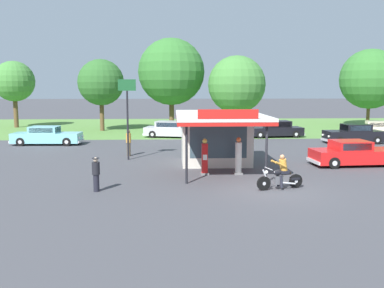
# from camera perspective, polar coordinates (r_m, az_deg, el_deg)

# --- Properties ---
(ground_plane) EXTENTS (300.00, 300.00, 0.00)m
(ground_plane) POSITION_cam_1_polar(r_m,az_deg,el_deg) (19.20, 10.59, -6.04)
(ground_plane) COLOR #424247
(grass_verge_strip) EXTENTS (120.00, 24.00, 0.01)m
(grass_verge_strip) POSITION_cam_1_polar(r_m,az_deg,el_deg) (48.55, 2.58, 2.45)
(grass_verge_strip) COLOR #56843D
(grass_verge_strip) RESTS_ON ground
(service_station_kiosk) EXTENTS (4.72, 7.76, 3.56)m
(service_station_kiosk) POSITION_cam_1_polar(r_m,az_deg,el_deg) (24.42, 3.36, 1.38)
(service_station_kiosk) COLOR beige
(service_station_kiosk) RESTS_ON ground
(gas_pump_nearside) EXTENTS (0.44, 0.44, 1.91)m
(gas_pump_nearside) POSITION_cam_1_polar(r_m,az_deg,el_deg) (21.64, 1.77, -1.98)
(gas_pump_nearside) COLOR slate
(gas_pump_nearside) RESTS_ON ground
(gas_pump_offside) EXTENTS (0.44, 0.44, 1.97)m
(gas_pump_offside) POSITION_cam_1_polar(r_m,az_deg,el_deg) (21.84, 6.44, -1.86)
(gas_pump_offside) COLOR slate
(gas_pump_offside) RESTS_ON ground
(motorcycle_with_rider) EXTENTS (2.21, 0.82, 1.58)m
(motorcycle_with_rider) POSITION_cam_1_polar(r_m,az_deg,el_deg) (19.00, 12.21, -4.20)
(motorcycle_with_rider) COLOR black
(motorcycle_with_rider) RESTS_ON ground
(featured_classic_sedan) EXTENTS (5.34, 2.28, 1.47)m
(featured_classic_sedan) POSITION_cam_1_polar(r_m,az_deg,el_deg) (26.06, 21.54, -1.29)
(featured_classic_sedan) COLOR red
(featured_classic_sedan) RESTS_ON ground
(parked_car_back_row_left) EXTENTS (5.60, 2.01, 1.48)m
(parked_car_back_row_left) POSITION_cam_1_polar(r_m,az_deg,el_deg) (35.01, -19.48, 1.03)
(parked_car_back_row_left) COLOR #7AC6D1
(parked_car_back_row_left) RESTS_ON ground
(parked_car_second_row_spare) EXTENTS (5.84, 3.16, 1.48)m
(parked_car_second_row_spare) POSITION_cam_1_polar(r_m,az_deg,el_deg) (37.94, -2.59, 1.98)
(parked_car_second_row_spare) COLOR #B7B7BC
(parked_car_second_row_spare) RESTS_ON ground
(parked_car_back_row_far_right) EXTENTS (5.30, 2.30, 1.51)m
(parked_car_back_row_far_right) POSITION_cam_1_polar(r_m,az_deg,el_deg) (38.88, 11.48, 1.97)
(parked_car_back_row_far_right) COLOR black
(parked_car_back_row_far_right) RESTS_ON ground
(parked_car_back_row_centre) EXTENTS (5.39, 3.20, 1.44)m
(parked_car_back_row_centre) POSITION_cam_1_polar(r_m,az_deg,el_deg) (42.08, 24.68, 1.81)
(parked_car_back_row_centre) COLOR beige
(parked_car_back_row_centre) RESTS_ON ground
(parked_car_back_row_far_left) EXTENTS (4.97, 2.11, 1.58)m
(parked_car_back_row_far_left) POSITION_cam_1_polar(r_m,az_deg,el_deg) (36.40, 21.49, 1.25)
(parked_car_back_row_far_left) COLOR black
(parked_car_back_row_far_left) RESTS_ON ground
(bystander_standing_back_lot) EXTENTS (0.34, 0.34, 1.53)m
(bystander_standing_back_lot) POSITION_cam_1_polar(r_m,az_deg,el_deg) (18.61, -13.14, -4.00)
(bystander_standing_back_lot) COLOR black
(bystander_standing_back_lot) RESTS_ON ground
(bystander_strolling_foreground) EXTENTS (0.34, 0.34, 1.77)m
(bystander_strolling_foreground) POSITION_cam_1_polar(r_m,az_deg,el_deg) (27.82, -8.78, 0.27)
(bystander_strolling_foreground) COLOR brown
(bystander_strolling_foreground) RESTS_ON ground
(tree_oak_right) EXTENTS (6.93, 6.93, 9.00)m
(tree_oak_right) POSITION_cam_1_polar(r_m,az_deg,el_deg) (52.82, 23.24, 8.12)
(tree_oak_right) COLOR brown
(tree_oak_right) RESTS_ON ground
(tree_oak_centre) EXTENTS (6.21, 6.21, 7.98)m
(tree_oak_centre) POSITION_cam_1_polar(r_m,az_deg,el_deg) (45.32, 6.38, 7.97)
(tree_oak_centre) COLOR brown
(tree_oak_centre) RESTS_ON ground
(tree_oak_left) EXTENTS (4.82, 4.82, 7.50)m
(tree_oak_left) POSITION_cam_1_polar(r_m,az_deg,el_deg) (44.63, -12.52, 8.20)
(tree_oak_left) COLOR brown
(tree_oak_left) RESTS_ON ground
(tree_oak_far_right) EXTENTS (7.52, 7.52, 10.08)m
(tree_oak_far_right) POSITION_cam_1_polar(r_m,az_deg,el_deg) (47.27, -2.87, 9.95)
(tree_oak_far_right) COLOR brown
(tree_oak_far_right) RESTS_ON ground
(tree_oak_far_left) EXTENTS (4.57, 4.57, 7.54)m
(tree_oak_far_left) POSITION_cam_1_polar(r_m,az_deg,el_deg) (51.32, -23.41, 7.94)
(tree_oak_far_left) COLOR brown
(tree_oak_far_left) RESTS_ON ground
(roadside_pole_sign) EXTENTS (1.10, 0.12, 5.06)m
(roadside_pole_sign) POSITION_cam_1_polar(r_m,az_deg,el_deg) (26.13, -8.94, 5.27)
(roadside_pole_sign) COLOR black
(roadside_pole_sign) RESTS_ON ground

